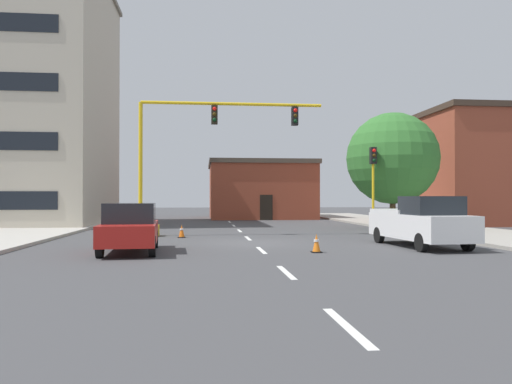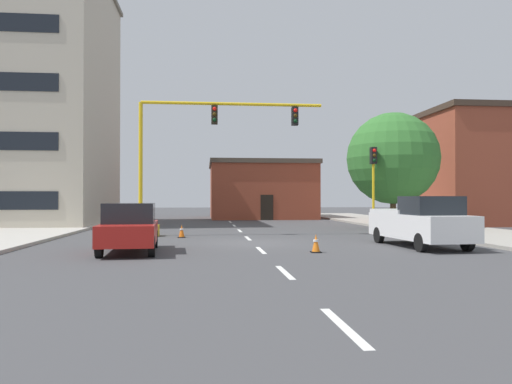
% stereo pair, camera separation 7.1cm
% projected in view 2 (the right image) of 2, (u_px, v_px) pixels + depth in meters
% --- Properties ---
extents(ground_plane, '(160.00, 160.00, 0.00)m').
position_uv_depth(ground_plane, '(253.00, 243.00, 21.44)').
color(ground_plane, '#424244').
extents(sidewalk_left, '(6.00, 56.00, 0.14)m').
position_uv_depth(sidewalk_left, '(27.00, 231.00, 28.16)').
color(sidewalk_left, '#B2ADA3').
rests_on(sidewalk_left, ground_plane).
extents(sidewalk_right, '(6.00, 56.00, 0.14)m').
position_uv_depth(sidewalk_right, '(435.00, 228.00, 30.62)').
color(sidewalk_right, '#9E998E').
rests_on(sidewalk_right, ground_plane).
extents(lane_stripe_seg_0, '(0.16, 2.40, 0.01)m').
position_uv_depth(lane_stripe_seg_0, '(344.00, 326.00, 7.51)').
color(lane_stripe_seg_0, silver).
rests_on(lane_stripe_seg_0, ground_plane).
extents(lane_stripe_seg_1, '(0.16, 2.40, 0.01)m').
position_uv_depth(lane_stripe_seg_1, '(285.00, 272.00, 12.98)').
color(lane_stripe_seg_1, silver).
rests_on(lane_stripe_seg_1, ground_plane).
extents(lane_stripe_seg_2, '(0.16, 2.40, 0.01)m').
position_uv_depth(lane_stripe_seg_2, '(261.00, 250.00, 18.45)').
color(lane_stripe_seg_2, silver).
rests_on(lane_stripe_seg_2, ground_plane).
extents(lane_stripe_seg_3, '(0.16, 2.40, 0.01)m').
position_uv_depth(lane_stripe_seg_3, '(248.00, 238.00, 23.92)').
color(lane_stripe_seg_3, silver).
rests_on(lane_stripe_seg_3, ground_plane).
extents(lane_stripe_seg_4, '(0.16, 2.40, 0.01)m').
position_uv_depth(lane_stripe_seg_4, '(240.00, 231.00, 29.39)').
color(lane_stripe_seg_4, silver).
rests_on(lane_stripe_seg_4, ground_plane).
extents(lane_stripe_seg_5, '(0.16, 2.40, 0.01)m').
position_uv_depth(lane_stripe_seg_5, '(234.00, 226.00, 34.86)').
color(lane_stripe_seg_5, silver).
rests_on(lane_stripe_seg_5, ground_plane).
extents(lane_stripe_seg_6, '(0.16, 2.40, 0.01)m').
position_uv_depth(lane_stripe_seg_6, '(230.00, 222.00, 40.33)').
color(lane_stripe_seg_6, silver).
rests_on(lane_stripe_seg_6, ground_plane).
extents(building_brick_center, '(9.80, 10.09, 5.37)m').
position_uv_depth(building_brick_center, '(261.00, 190.00, 48.38)').
color(building_brick_center, brown).
rests_on(building_brick_center, ground_plane).
extents(building_row_right, '(10.97, 9.35, 8.35)m').
position_uv_depth(building_row_right, '(493.00, 168.00, 37.74)').
color(building_row_right, brown).
rests_on(building_row_right, ground_plane).
extents(traffic_signal_gantry, '(10.16, 1.20, 6.83)m').
position_uv_depth(traffic_signal_gantry, '(168.00, 190.00, 25.39)').
color(traffic_signal_gantry, yellow).
rests_on(traffic_signal_gantry, ground_plane).
extents(traffic_light_pole_right, '(0.32, 0.47, 4.80)m').
position_uv_depth(traffic_light_pole_right, '(373.00, 170.00, 28.43)').
color(traffic_light_pole_right, yellow).
rests_on(traffic_light_pole_right, ground_plane).
extents(tree_right_mid, '(5.63, 5.63, 7.18)m').
position_uv_depth(tree_right_mid, '(393.00, 158.00, 30.96)').
color(tree_right_mid, '#4C3823').
rests_on(tree_right_mid, ground_plane).
extents(pickup_truck_white, '(2.34, 5.52, 1.99)m').
position_uv_depth(pickup_truck_white, '(420.00, 222.00, 19.73)').
color(pickup_truck_white, white).
rests_on(pickup_truck_white, ground_plane).
extents(sedan_red_near_left, '(2.13, 4.61, 1.74)m').
position_uv_depth(sedan_red_near_left, '(130.00, 227.00, 17.80)').
color(sedan_red_near_left, '#B21E19').
rests_on(sedan_red_near_left, ground_plane).
extents(traffic_cone_roadside_a, '(0.36, 0.36, 0.66)m').
position_uv_depth(traffic_cone_roadside_a, '(316.00, 243.00, 17.68)').
color(traffic_cone_roadside_a, black).
rests_on(traffic_cone_roadside_a, ground_plane).
extents(traffic_cone_roadside_b, '(0.36, 0.36, 0.63)m').
position_uv_depth(traffic_cone_roadside_b, '(182.00, 231.00, 24.35)').
color(traffic_cone_roadside_b, black).
rests_on(traffic_cone_roadside_b, ground_plane).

